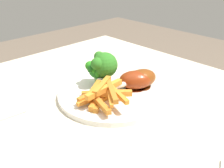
{
  "coord_description": "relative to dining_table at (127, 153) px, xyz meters",
  "views": [
    {
      "loc": [
        0.31,
        -0.35,
        1.0
      ],
      "look_at": [
        -0.07,
        0.02,
        0.74
      ],
      "focal_mm": 40.71,
      "sensor_mm": 36.0,
      "label": 1
    }
  ],
  "objects": [
    {
      "name": "broccoli_floret_middle",
      "position": [
        -0.11,
        0.03,
        0.19
      ],
      "size": [
        0.07,
        0.08,
        0.08
      ],
      "color": "#74A748",
      "rests_on": "dinner_plate"
    },
    {
      "name": "dining_table",
      "position": [
        0.0,
        0.0,
        0.0
      ],
      "size": [
        0.93,
        0.72,
        0.7
      ],
      "color": "beige",
      "rests_on": "ground_plane"
    },
    {
      "name": "dinner_plate",
      "position": [
        -0.07,
        0.02,
        0.13
      ],
      "size": [
        0.26,
        0.26,
        0.01
      ],
      "primitive_type": "cylinder",
      "color": "white",
      "rests_on": "dining_table"
    },
    {
      "name": "chicken_drumstick_far",
      "position": [
        -0.05,
        0.07,
        0.15
      ],
      "size": [
        0.11,
        0.12,
        0.04
      ],
      "color": "#5E1B09",
      "rests_on": "dinner_plate"
    },
    {
      "name": "broccoli_floret_front",
      "position": [
        -0.12,
        0.02,
        0.17
      ],
      "size": [
        0.05,
        0.05,
        0.07
      ],
      "color": "#77AB54",
      "rests_on": "dinner_plate"
    },
    {
      "name": "carrot_fries_pile",
      "position": [
        -0.05,
        -0.02,
        0.15
      ],
      "size": [
        0.13,
        0.12,
        0.04
      ],
      "color": "orange",
      "rests_on": "dinner_plate"
    },
    {
      "name": "chicken_drumstick_near",
      "position": [
        -0.04,
        0.08,
        0.15
      ],
      "size": [
        0.07,
        0.13,
        0.04
      ],
      "color": "#54210A",
      "rests_on": "dinner_plate"
    },
    {
      "name": "broccoli_floret_back",
      "position": [
        -0.12,
        0.02,
        0.17
      ],
      "size": [
        0.05,
        0.05,
        0.07
      ],
      "color": "#7AAA53",
      "rests_on": "dinner_plate"
    }
  ]
}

